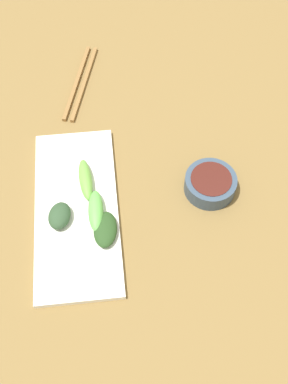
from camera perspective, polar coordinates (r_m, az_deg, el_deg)
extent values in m
cube|color=brown|center=(0.93, -1.37, -1.27)|extent=(2.10, 2.10, 0.02)
cylinder|color=#36485B|center=(0.93, 7.99, 0.95)|extent=(0.10, 0.10, 0.04)
cylinder|color=#481C16|center=(0.92, 8.05, 1.24)|extent=(0.08, 0.08, 0.02)
cube|color=white|center=(0.91, -8.13, -2.15)|extent=(0.16, 0.37, 0.01)
ellipsoid|color=#2E492D|center=(0.89, -10.14, -2.83)|extent=(0.05, 0.06, 0.03)
ellipsoid|color=#69A942|center=(0.93, -7.05, 1.50)|extent=(0.03, 0.10, 0.02)
ellipsoid|color=#61B74E|center=(0.88, -5.83, -2.29)|extent=(0.03, 0.09, 0.03)
ellipsoid|color=#27461E|center=(0.87, -4.68, -4.53)|extent=(0.05, 0.08, 0.02)
cube|color=olive|center=(1.12, -7.19, 12.90)|extent=(0.07, 0.22, 0.01)
cube|color=olive|center=(1.12, -8.09, 12.98)|extent=(0.07, 0.22, 0.01)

